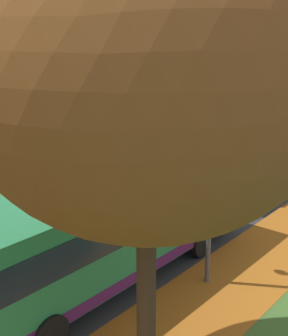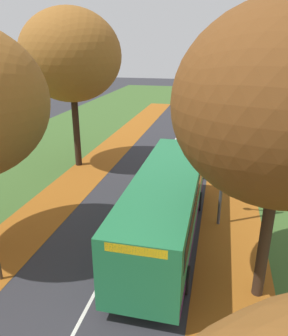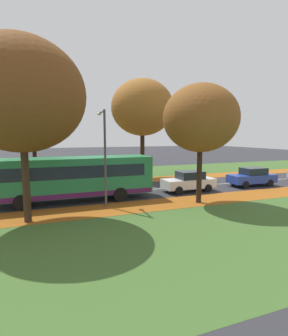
{
  "view_description": "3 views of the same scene",
  "coord_description": "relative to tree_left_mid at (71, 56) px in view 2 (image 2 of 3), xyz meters",
  "views": [
    {
      "loc": [
        10.27,
        1.68,
        7.03
      ],
      "look_at": [
        -0.12,
        14.08,
        2.12
      ],
      "focal_mm": 50.0,
      "sensor_mm": 36.0,
      "label": 1
    },
    {
      "loc": [
        3.67,
        -1.99,
        7.96
      ],
      "look_at": [
        -0.29,
        14.95,
        1.35
      ],
      "focal_mm": 35.0,
      "sensor_mm": 36.0,
      "label": 2
    },
    {
      "loc": [
        19.78,
        8.57,
        4.45
      ],
      "look_at": [
        1.4,
        15.5,
        2.0
      ],
      "focal_mm": 28.0,
      "sensor_mm": 36.0,
      "label": 3
    }
  ],
  "objects": [
    {
      "name": "car_silver_third_in_line",
      "position": [
        7.29,
        15.01,
        -6.44
      ],
      "size": [
        1.81,
        4.21,
        1.62
      ],
      "color": "#B7BABF",
      "rests_on": "ground"
    },
    {
      "name": "grass_verge_left",
      "position": [
        -3.5,
        2.0,
        -7.25
      ],
      "size": [
        12.0,
        90.0,
        0.01
      ],
      "primitive_type": "cube",
      "color": "#3D6028",
      "rests_on": "ground"
    },
    {
      "name": "bus",
      "position": [
        7.48,
        -7.69,
        -5.55
      ],
      "size": [
        2.68,
        10.4,
        2.98
      ],
      "color": "#237A47",
      "rests_on": "ground"
    },
    {
      "name": "road_centre_line",
      "position": [
        5.7,
        2.0,
        -7.25
      ],
      "size": [
        0.12,
        80.0,
        0.01
      ],
      "primitive_type": "cube",
      "color": "silver",
      "rests_on": "ground"
    },
    {
      "name": "bollard_fourth",
      "position": [
        2.14,
        -11.77,
        -6.91
      ],
      "size": [
        0.12,
        0.12,
        0.68
      ],
      "primitive_type": "cylinder",
      "color": "#4C3823",
      "rests_on": "ground"
    },
    {
      "name": "tree_right_mid",
      "position": [
        10.83,
        -0.01,
        -1.72
      ],
      "size": [
        4.86,
        4.86,
        7.74
      ],
      "color": "black",
      "rests_on": "ground"
    },
    {
      "name": "car_blue_following",
      "position": [
        7.44,
        7.61,
        -6.44
      ],
      "size": [
        1.89,
        4.26,
        1.62
      ],
      "color": "#233D9E",
      "rests_on": "ground"
    },
    {
      "name": "tree_right_near",
      "position": [
        11.09,
        -10.42,
        -0.85
      ],
      "size": [
        6.26,
        6.26,
        9.23
      ],
      "color": "#382619",
      "rests_on": "ground"
    },
    {
      "name": "leaf_litter_left",
      "position": [
        1.1,
        -4.0,
        -7.25
      ],
      "size": [
        2.8,
        60.0,
        0.0
      ],
      "primitive_type": "cube",
      "color": "#9E5619",
      "rests_on": "grass_verge_left"
    },
    {
      "name": "leaf_litter_right",
      "position": [
        10.3,
        -4.0,
        -7.25
      ],
      "size": [
        2.8,
        60.0,
        0.0
      ],
      "primitive_type": "cube",
      "color": "#9E5619",
      "rests_on": "grass_verge_right"
    },
    {
      "name": "car_white_lead",
      "position": [
        7.48,
        1.19,
        -6.44
      ],
      "size": [
        1.81,
        4.21,
        1.62
      ],
      "color": "silver",
      "rests_on": "ground"
    },
    {
      "name": "car_green_fourth_in_line",
      "position": [
        7.72,
        22.2,
        -6.44
      ],
      "size": [
        1.87,
        4.24,
        1.62
      ],
      "color": "#1E6038",
      "rests_on": "ground"
    },
    {
      "name": "tree_left_mid",
      "position": [
        0.0,
        0.0,
        0.0
      ],
      "size": [
        6.35,
        6.35,
        10.13
      ],
      "color": "black",
      "rests_on": "ground"
    },
    {
      "name": "streetlamp_right",
      "position": [
        9.37,
        -6.02,
        -3.52
      ],
      "size": [
        1.89,
        0.28,
        6.0
      ],
      "color": "#47474C",
      "rests_on": "ground"
    }
  ]
}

